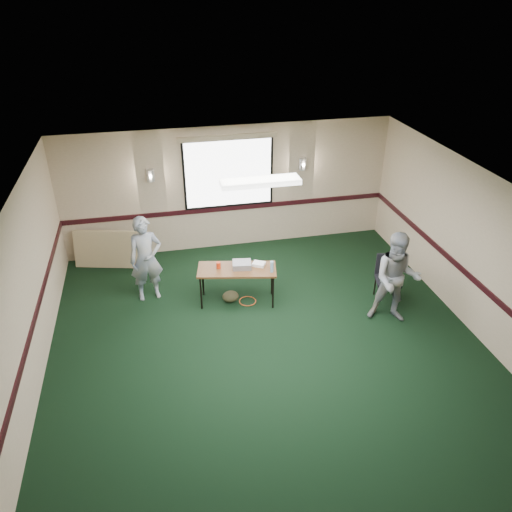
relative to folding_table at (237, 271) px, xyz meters
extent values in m
plane|color=black|center=(0.25, -1.77, -0.65)|extent=(8.00, 8.00, 0.00)
plane|color=#C2A98C|center=(0.25, 2.23, 0.70)|extent=(7.00, 0.00, 7.00)
plane|color=#C2A98C|center=(-3.25, -1.77, 0.70)|extent=(0.00, 8.00, 8.00)
plane|color=#C2A98C|center=(3.75, -1.77, 0.70)|extent=(0.00, 8.00, 8.00)
plane|color=silver|center=(0.25, -1.77, 2.05)|extent=(8.00, 8.00, 0.00)
cube|color=black|center=(0.25, 2.21, 0.25)|extent=(7.00, 0.03, 0.10)
cube|color=black|center=(-3.23, -1.77, 0.25)|extent=(0.03, 8.00, 0.10)
cube|color=black|center=(3.74, -1.77, 0.25)|extent=(0.03, 8.00, 0.10)
cube|color=black|center=(0.25, 2.20, 1.05)|extent=(1.90, 0.01, 1.50)
cube|color=white|center=(0.25, 2.20, 1.05)|extent=(1.80, 0.02, 1.40)
cube|color=tan|center=(0.25, 2.20, 1.82)|extent=(2.05, 0.08, 0.10)
cylinder|color=silver|center=(-1.35, 2.17, 1.15)|extent=(0.16, 0.16, 0.25)
cylinder|color=silver|center=(1.85, 2.17, 1.15)|extent=(0.16, 0.16, 0.25)
cube|color=white|center=(0.25, -0.77, 1.99)|extent=(1.20, 0.32, 0.08)
cube|color=#502517|center=(0.00, 0.00, 0.03)|extent=(1.49, 0.83, 0.04)
cylinder|color=black|center=(-0.68, -0.09, -0.32)|extent=(0.03, 0.03, 0.67)
cylinder|color=black|center=(0.59, -0.35, -0.32)|extent=(0.03, 0.03, 0.67)
cylinder|color=black|center=(-0.59, 0.35, -0.32)|extent=(0.03, 0.03, 0.67)
cylinder|color=black|center=(0.68, 0.09, -0.32)|extent=(0.03, 0.03, 0.67)
cube|color=gray|center=(0.10, 0.03, 0.11)|extent=(0.37, 0.32, 0.11)
cube|color=white|center=(0.42, 0.03, 0.08)|extent=(0.27, 0.26, 0.05)
cylinder|color=red|center=(-0.32, 0.09, 0.11)|extent=(0.08, 0.08, 0.12)
cylinder|color=#7FAED1|center=(0.59, -0.24, 0.16)|extent=(0.06, 0.06, 0.21)
ellipsoid|color=#3F3924|center=(-0.13, 0.02, -0.54)|extent=(0.37, 0.33, 0.22)
torus|color=#E0521C|center=(0.18, -0.06, -0.65)|extent=(0.34, 0.34, 0.02)
cube|color=tan|center=(-2.30, 1.83, -0.26)|extent=(1.54, 0.61, 0.78)
cube|color=black|center=(2.71, -0.56, -0.23)|extent=(0.52, 0.52, 0.06)
cube|color=black|center=(2.77, -0.36, 0.01)|extent=(0.42, 0.15, 0.43)
cylinder|color=black|center=(2.49, -0.69, -0.45)|extent=(0.03, 0.03, 0.40)
cylinder|color=black|center=(2.84, -0.78, -0.45)|extent=(0.03, 0.03, 0.40)
cylinder|color=black|center=(2.58, -0.34, -0.45)|extent=(0.03, 0.03, 0.40)
cylinder|color=black|center=(2.93, -0.43, -0.45)|extent=(0.03, 0.03, 0.40)
imported|color=#425D92|center=(-1.59, 0.50, 0.17)|extent=(0.65, 0.48, 1.64)
imported|color=#7F96C6|center=(2.55, -1.12, 0.18)|extent=(0.99, 0.89, 1.67)
camera|label=1|loc=(-1.31, -7.59, 4.69)|focal=35.00mm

